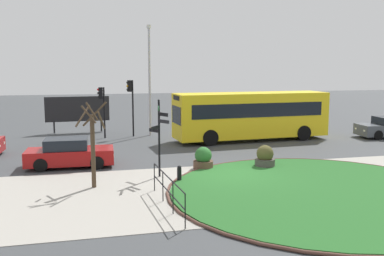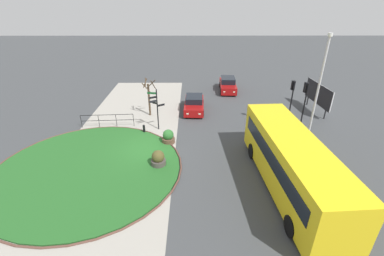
{
  "view_description": "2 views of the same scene",
  "coord_description": "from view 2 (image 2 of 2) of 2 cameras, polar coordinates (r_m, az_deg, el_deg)",
  "views": [
    {
      "loc": [
        -6.19,
        -18.05,
        4.84
      ],
      "look_at": [
        -0.92,
        3.57,
        1.67
      ],
      "focal_mm": 40.71,
      "sensor_mm": 36.0,
      "label": 1
    },
    {
      "loc": [
        16.25,
        3.09,
        9.81
      ],
      "look_at": [
        -0.13,
        3.16,
        1.61
      ],
      "focal_mm": 24.77,
      "sensor_mm": 36.0,
      "label": 2
    }
  ],
  "objects": [
    {
      "name": "sidewalk_paving",
      "position": [
        19.64,
        -15.3,
        -4.37
      ],
      "size": [
        32.0,
        7.99,
        0.02
      ],
      "primitive_type": "cube",
      "color": "#9E998E",
      "rests_on": "ground"
    },
    {
      "name": "traffic_light_near",
      "position": [
        24.21,
        20.79,
        7.37
      ],
      "size": [
        0.49,
        0.27,
        3.44
      ],
      "rotation": [
        0.0,
        0.0,
        3.17
      ],
      "color": "black",
      "rests_on": "ground"
    },
    {
      "name": "grass_kerb_ring",
      "position": [
        18.11,
        -21.5,
        -8.11
      ],
      "size": [
        11.87,
        11.87,
        0.11
      ],
      "primitive_type": "torus",
      "color": "brown",
      "rests_on": "ground"
    },
    {
      "name": "car_far_lane",
      "position": [
        25.05,
        0.47,
        5.18
      ],
      "size": [
        4.18,
        1.93,
        1.41
      ],
      "rotation": [
        0.0,
        0.0,
        -0.04
      ],
      "color": "maroon",
      "rests_on": "ground"
    },
    {
      "name": "ground",
      "position": [
        19.23,
        -9.49,
        -4.48
      ],
      "size": [
        120.0,
        120.0,
        0.0
      ],
      "primitive_type": "plane",
      "color": "#3D3F42"
    },
    {
      "name": "planter_near_signpost",
      "position": [
        17.1,
        -7.28,
        -6.67
      ],
      "size": [
        0.96,
        0.96,
        1.1
      ],
      "color": "#47423D",
      "rests_on": "ground"
    },
    {
      "name": "planter_kerbside",
      "position": [
        19.59,
        -5.13,
        -1.97
      ],
      "size": [
        0.94,
        0.94,
        1.07
      ],
      "color": "brown",
      "rests_on": "ground"
    },
    {
      "name": "grass_island",
      "position": [
        18.11,
        -21.5,
        -8.12
      ],
      "size": [
        11.56,
        11.56,
        0.1
      ],
      "primitive_type": "cylinder",
      "color": "#235B23",
      "rests_on": "ground"
    },
    {
      "name": "traffic_light_far",
      "position": [
        22.48,
        23.16,
        6.39
      ],
      "size": [
        0.48,
        0.31,
        3.89
      ],
      "rotation": [
        0.0,
        0.0,
        3.37
      ],
      "color": "black",
      "rests_on": "ground"
    },
    {
      "name": "street_tree_bare",
      "position": [
        23.9,
        -9.22,
        6.83
      ],
      "size": [
        1.28,
        1.19,
        3.47
      ],
      "color": "#423323",
      "rests_on": "ground"
    },
    {
      "name": "bollard_foreground",
      "position": [
        21.31,
        -10.29,
        -0.15
      ],
      "size": [
        0.19,
        0.19,
        0.72
      ],
      "color": "black",
      "rests_on": "ground"
    },
    {
      "name": "railing_grass_edge",
      "position": [
        22.86,
        -17.78,
        1.85
      ],
      "size": [
        0.3,
        4.28,
        1.11
      ],
      "rotation": [
        0.0,
        0.0,
        4.78
      ],
      "color": "black",
      "rests_on": "ground"
    },
    {
      "name": "bus_yellow",
      "position": [
        15.45,
        20.52,
        -7.04
      ],
      "size": [
        10.28,
        3.05,
        3.13
      ],
      "rotation": [
        0.0,
        0.0,
        3.2
      ],
      "color": "yellow",
      "rests_on": "ground"
    },
    {
      "name": "car_trailing",
      "position": [
        30.88,
        7.71,
        9.21
      ],
      "size": [
        4.41,
        1.96,
        1.52
      ],
      "rotation": [
        0.0,
        0.0,
        -0.05
      ],
      "color": "maroon",
      "rests_on": "ground"
    },
    {
      "name": "signpost_directional",
      "position": [
        21.09,
        -7.69,
        4.71
      ],
      "size": [
        0.77,
        1.29,
        3.43
      ],
      "color": "black",
      "rests_on": "ground"
    },
    {
      "name": "lamppost_tall",
      "position": [
        21.05,
        25.68,
        8.29
      ],
      "size": [
        0.32,
        0.32,
        7.65
      ],
      "color": "#B7B7BC",
      "rests_on": "ground"
    },
    {
      "name": "billboard_left",
      "position": [
        27.14,
        25.57,
        6.58
      ],
      "size": [
        4.59,
        0.41,
        2.64
      ],
      "rotation": [
        0.0,
        0.0,
        0.06
      ],
      "color": "black",
      "rests_on": "ground"
    }
  ]
}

